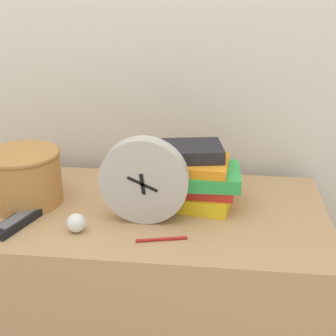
# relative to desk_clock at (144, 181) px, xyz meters

# --- Properties ---
(wall_back) EXTENTS (6.00, 0.04, 2.40)m
(wall_back) POSITION_rel_desk_clock_xyz_m (-0.14, 0.41, 0.31)
(wall_back) COLOR silver
(wall_back) RESTS_ON ground_plane
(desk) EXTENTS (1.25, 0.53, 0.78)m
(desk) POSITION_rel_desk_clock_xyz_m (-0.14, 0.07, -0.50)
(desk) COLOR tan
(desk) RESTS_ON ground_plane
(desk_clock) EXTENTS (0.23, 0.05, 0.23)m
(desk_clock) POSITION_rel_desk_clock_xyz_m (0.00, 0.00, 0.00)
(desk_clock) COLOR #B7B2A8
(desk_clock) RESTS_ON desk
(book_stack) EXTENTS (0.26, 0.20, 0.17)m
(book_stack) POSITION_rel_desk_clock_xyz_m (0.12, 0.12, -0.03)
(book_stack) COLOR yellow
(book_stack) RESTS_ON desk
(basket) EXTENTS (0.22, 0.22, 0.15)m
(basket) POSITION_rel_desk_clock_xyz_m (-0.35, 0.07, -0.03)
(basket) COLOR #B27A3D
(basket) RESTS_ON desk
(tv_remote) EXTENTS (0.09, 0.16, 0.02)m
(tv_remote) POSITION_rel_desk_clock_xyz_m (-0.32, -0.06, -0.10)
(tv_remote) COLOR black
(tv_remote) RESTS_ON desk
(crumpled_paper_ball) EXTENTS (0.05, 0.05, 0.05)m
(crumpled_paper_ball) POSITION_rel_desk_clock_xyz_m (-0.16, -0.07, -0.09)
(crumpled_paper_ball) COLOR white
(crumpled_paper_ball) RESTS_ON desk
(pen) EXTENTS (0.12, 0.04, 0.01)m
(pen) POSITION_rel_desk_clock_xyz_m (0.06, -0.09, -0.11)
(pen) COLOR #B21E1E
(pen) RESTS_ON desk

